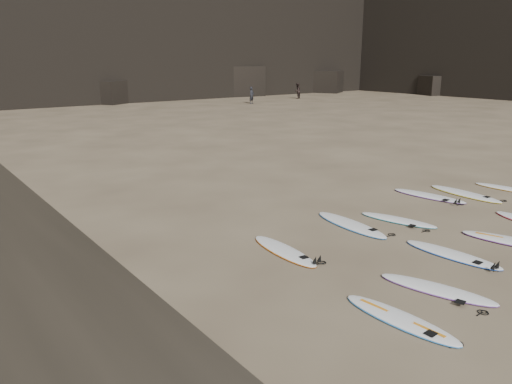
# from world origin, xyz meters

# --- Properties ---
(ground) EXTENTS (240.00, 240.00, 0.00)m
(ground) POSITION_xyz_m (0.00, 0.00, 0.00)
(ground) COLOR #897559
(ground) RESTS_ON ground
(surfboard_0) EXTENTS (0.74, 2.44, 0.09)m
(surfboard_0) POSITION_xyz_m (-3.89, -1.14, 0.04)
(surfboard_0) COLOR white
(surfboard_0) RESTS_ON ground
(surfboard_1) EXTENTS (1.24, 2.47, 0.09)m
(surfboard_1) POSITION_xyz_m (-2.29, -0.82, 0.04)
(surfboard_1) COLOR white
(surfboard_1) RESTS_ON ground
(surfboard_2) EXTENTS (0.77, 2.51, 0.09)m
(surfboard_2) POSITION_xyz_m (-0.35, 0.07, 0.04)
(surfboard_2) COLOR white
(surfboard_2) RESTS_ON ground
(surfboard_5) EXTENTS (0.75, 2.47, 0.09)m
(surfboard_5) POSITION_xyz_m (-3.47, 2.68, 0.04)
(surfboard_5) COLOR white
(surfboard_5) RESTS_ON ground
(surfboard_6) EXTENTS (0.88, 2.78, 0.10)m
(surfboard_6) POSITION_xyz_m (-0.67, 3.08, 0.05)
(surfboard_6) COLOR white
(surfboard_6) RESTS_ON ground
(surfboard_7) EXTENTS (1.15, 2.38, 0.08)m
(surfboard_7) POSITION_xyz_m (0.76, 2.54, 0.04)
(surfboard_7) COLOR white
(surfboard_7) RESTS_ON ground
(surfboard_8) EXTENTS (1.00, 2.67, 0.09)m
(surfboard_8) POSITION_xyz_m (3.75, 3.58, 0.05)
(surfboard_8) COLOR white
(surfboard_8) RESTS_ON ground
(surfboard_9) EXTENTS (0.84, 2.81, 0.10)m
(surfboard_9) POSITION_xyz_m (5.00, 3.00, 0.05)
(surfboard_9) COLOR white
(surfboard_9) RESTS_ON ground
(surfboard_10) EXTENTS (0.82, 2.36, 0.08)m
(surfboard_10) POSITION_xyz_m (6.90, 2.49, 0.04)
(surfboard_10) COLOR white
(surfboard_10) RESTS_ON ground
(person_a) EXTENTS (0.72, 0.59, 1.71)m
(person_a) POSITION_xyz_m (19.90, 36.07, 0.85)
(person_a) COLOR black
(person_a) RESTS_ON ground
(person_b) EXTENTS (1.04, 0.94, 1.75)m
(person_b) POSITION_xyz_m (27.98, 38.17, 0.88)
(person_b) COLOR black
(person_b) RESTS_ON ground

